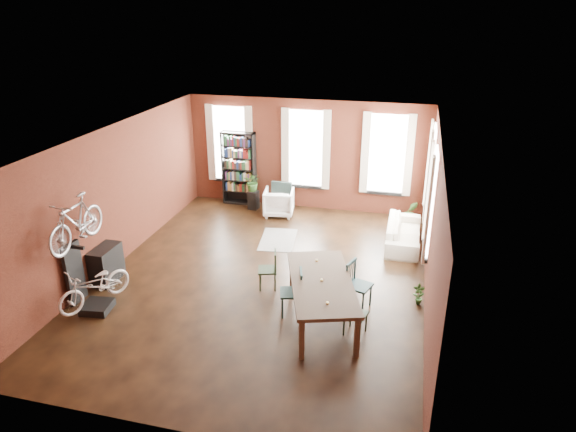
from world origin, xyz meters
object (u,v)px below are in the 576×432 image
(console_table, at_px, (106,264))
(bookshelf, at_px, (239,168))
(dining_chair_a, at_px, (291,292))
(plant_stand, at_px, (253,200))
(dining_chair_d, at_px, (359,285))
(dining_chair_b, at_px, (268,270))
(cream_sofa, at_px, (404,229))
(dining_table, at_px, (321,300))
(dining_chair_c, at_px, (356,314))
(white_armchair, at_px, (279,201))
(bike_trainer, at_px, (97,307))
(bicycle_floor, at_px, (92,269))

(console_table, bearing_deg, bookshelf, 76.17)
(dining_chair_a, relative_size, plant_stand, 1.71)
(dining_chair_d, height_order, bookshelf, bookshelf)
(dining_chair_a, height_order, dining_chair_b, dining_chair_a)
(dining_chair_b, xyz_separation_m, cream_sofa, (2.73, 2.92, -0.02))
(dining_table, height_order, dining_chair_a, dining_chair_a)
(dining_chair_a, height_order, dining_chair_d, dining_chair_d)
(dining_chair_c, height_order, white_armchair, white_armchair)
(dining_chair_b, distance_m, bike_trainer, 3.50)
(cream_sofa, distance_m, bicycle_floor, 7.40)
(dining_chair_a, bearing_deg, dining_chair_c, 59.08)
(dining_chair_d, bearing_deg, dining_table, 152.46)
(dining_table, distance_m, plant_stand, 5.99)
(bicycle_floor, bearing_deg, cream_sofa, 62.05)
(white_armchair, xyz_separation_m, console_table, (-2.67, -4.58, -0.02))
(dining_chair_a, bearing_deg, cream_sofa, 136.52)
(dining_chair_a, relative_size, bookshelf, 0.43)
(cream_sofa, relative_size, bike_trainer, 3.88)
(dining_chair_c, bearing_deg, bicycle_floor, 110.51)
(dining_chair_c, xyz_separation_m, console_table, (-5.53, 0.63, -0.02))
(dining_chair_d, relative_size, console_table, 1.22)
(dining_chair_c, relative_size, bike_trainer, 1.56)
(console_table, xyz_separation_m, bicycle_floor, (0.47, -1.12, 0.53))
(dining_chair_b, relative_size, cream_sofa, 0.41)
(white_armchair, distance_m, bicycle_floor, 6.13)
(white_armchair, bearing_deg, console_table, 51.47)
(dining_chair_d, bearing_deg, bike_trainer, 124.20)
(dining_chair_c, xyz_separation_m, plant_stand, (-3.71, 5.47, -0.14))
(dining_table, bearing_deg, console_table, 158.16)
(white_armchair, xyz_separation_m, bike_trainer, (-2.22, -5.70, -0.34))
(dining_chair_b, height_order, dining_chair_d, dining_chair_d)
(dining_table, relative_size, dining_chair_b, 2.93)
(dining_chair_b, distance_m, console_table, 3.55)
(plant_stand, bearing_deg, bicycle_floor, -102.74)
(dining_chair_d, bearing_deg, plant_stand, 57.30)
(bookshelf, height_order, cream_sofa, bookshelf)
(bike_trainer, relative_size, plant_stand, 0.97)
(dining_chair_c, distance_m, cream_sofa, 4.19)
(dining_chair_b, distance_m, plant_stand, 4.59)
(dining_table, relative_size, plant_stand, 4.52)
(dining_chair_b, bearing_deg, white_armchair, 176.52)
(dining_chair_c, bearing_deg, dining_table, 82.38)
(dining_chair_c, bearing_deg, white_armchair, 43.75)
(bicycle_floor, bearing_deg, bookshelf, 106.05)
(bike_trainer, bearing_deg, plant_stand, 77.09)
(dining_table, xyz_separation_m, bicycle_floor, (-4.36, -0.78, 0.51))
(dining_chair_d, height_order, cream_sofa, dining_chair_d)
(dining_chair_d, bearing_deg, console_table, 111.56)
(dining_table, distance_m, bookshelf, 6.61)
(dining_chair_a, bearing_deg, dining_chair_b, -154.82)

